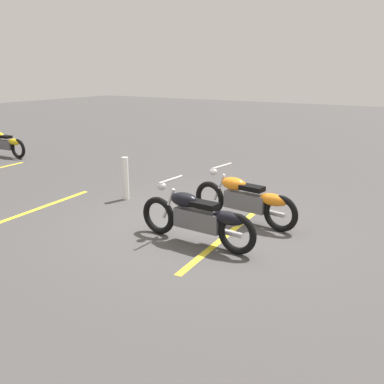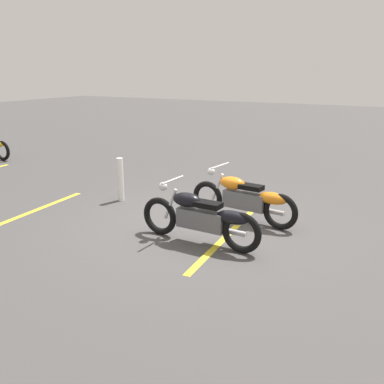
{
  "view_description": "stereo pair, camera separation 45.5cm",
  "coord_description": "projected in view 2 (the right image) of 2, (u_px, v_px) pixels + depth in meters",
  "views": [
    {
      "loc": [
        -3.93,
        6.45,
        2.8
      ],
      "look_at": [
        0.12,
        0.0,
        0.65
      ],
      "focal_mm": 40.82,
      "sensor_mm": 36.0,
      "label": 1
    },
    {
      "loc": [
        -3.54,
        6.68,
        2.8
      ],
      "look_at": [
        0.12,
        0.0,
        0.65
      ],
      "focal_mm": 40.82,
      "sensor_mm": 36.0,
      "label": 2
    }
  ],
  "objects": [
    {
      "name": "ground_plane",
      "position": [
        198.0,
        227.0,
        8.04
      ],
      "size": [
        60.0,
        60.0,
        0.0
      ],
      "primitive_type": "plane",
      "color": "#474444"
    },
    {
      "name": "motorcycle_bright_foreground",
      "position": [
        245.0,
        198.0,
        8.18
      ],
      "size": [
        2.23,
        0.62,
        1.04
      ],
      "rotation": [
        0.0,
        0.0,
        -0.11
      ],
      "color": "black",
      "rests_on": "ground"
    },
    {
      "name": "motorcycle_dark_foreground",
      "position": [
        202.0,
        217.0,
        7.14
      ],
      "size": [
        2.23,
        0.62,
        1.04
      ],
      "rotation": [
        0.0,
        0.0,
        -0.04
      ],
      "color": "black",
      "rests_on": "ground"
    },
    {
      "name": "bollard_post",
      "position": [
        120.0,
        179.0,
        9.53
      ],
      "size": [
        0.14,
        0.14,
        0.95
      ],
      "primitive_type": "cylinder",
      "color": "white",
      "rests_on": "ground"
    },
    {
      "name": "parking_stripe_near",
      "position": [
        225.0,
        237.0,
        7.53
      ],
      "size": [
        0.37,
        3.2,
        0.01
      ],
      "primitive_type": "cube",
      "rotation": [
        0.0,
        0.0,
        1.65
      ],
      "color": "yellow",
      "rests_on": "ground"
    },
    {
      "name": "parking_stripe_mid",
      "position": [
        28.0,
        213.0,
        8.78
      ],
      "size": [
        0.37,
        3.2,
        0.01
      ],
      "primitive_type": "cube",
      "rotation": [
        0.0,
        0.0,
        1.65
      ],
      "color": "yellow",
      "rests_on": "ground"
    }
  ]
}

